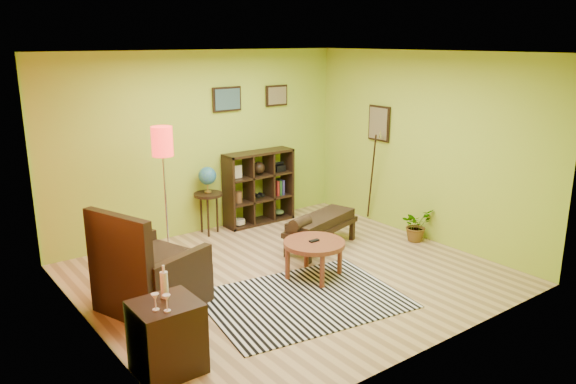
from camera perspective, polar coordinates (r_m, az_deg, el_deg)
ground at (r=7.35m, az=0.19°, el=-8.41°), size 5.00×5.00×0.00m
room_shell at (r=6.78m, az=-0.50°, el=5.50°), size 5.04×4.54×2.82m
zebra_rug at (r=6.69m, az=1.62°, el=-10.86°), size 2.46×1.95×0.01m
coffee_table at (r=7.14m, az=2.67°, el=-5.54°), size 0.78×0.78×0.50m
armchair at (r=6.58m, az=-14.02°, el=-8.38°), size 1.25×1.24×1.20m
side_cabinet at (r=5.37m, az=-12.19°, el=-14.18°), size 0.58×0.52×1.00m
floor_lamp at (r=7.40m, az=-12.59°, el=3.77°), size 0.28×0.28×1.88m
globe_table at (r=8.68m, az=-8.17°, el=0.86°), size 0.44×0.44×1.07m
cube_shelf at (r=9.21m, az=-2.89°, el=0.48°), size 1.20×0.35×1.20m
bench at (r=8.10m, az=3.23°, el=-3.22°), size 1.38×0.81×0.61m
potted_plant at (r=8.69m, az=12.87°, el=-3.61°), size 0.45×0.50×0.39m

